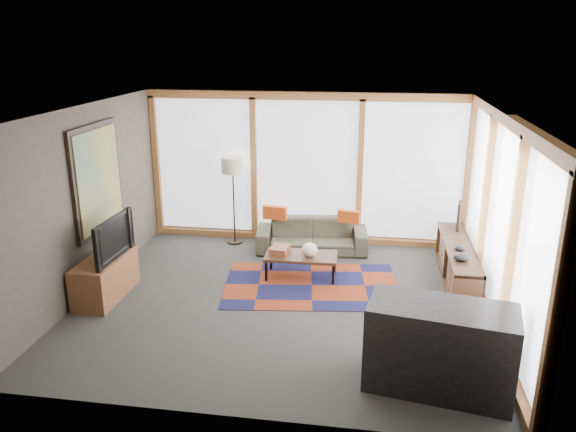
% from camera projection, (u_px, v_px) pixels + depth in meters
% --- Properties ---
extents(ground, '(5.50, 5.50, 0.00)m').
position_uv_depth(ground, '(284.00, 301.00, 7.71)').
color(ground, '#2A2927').
rests_on(ground, ground).
extents(room_envelope, '(5.52, 5.02, 2.62)m').
position_uv_depth(room_envelope, '(325.00, 184.00, 7.69)').
color(room_envelope, '#3F382E').
rests_on(room_envelope, ground).
extents(rug, '(2.70, 1.92, 0.01)m').
position_uv_depth(rug, '(312.00, 285.00, 8.18)').
color(rug, maroon).
rests_on(rug, ground).
extents(sofa, '(1.91, 0.91, 0.54)m').
position_uv_depth(sofa, '(312.00, 235.00, 9.44)').
color(sofa, '#333426').
rests_on(sofa, ground).
extents(pillow_left, '(0.41, 0.17, 0.22)m').
position_uv_depth(pillow_left, '(275.00, 213.00, 9.40)').
color(pillow_left, '#C24714').
rests_on(pillow_left, sofa).
extents(pillow_right, '(0.38, 0.19, 0.20)m').
position_uv_depth(pillow_right, '(349.00, 217.00, 9.23)').
color(pillow_right, '#C24714').
rests_on(pillow_right, sofa).
extents(floor_lamp, '(0.38, 0.38, 1.53)m').
position_uv_depth(floor_lamp, '(234.00, 201.00, 9.65)').
color(floor_lamp, black).
rests_on(floor_lamp, ground).
extents(coffee_table, '(1.08, 0.56, 0.36)m').
position_uv_depth(coffee_table, '(301.00, 266.00, 8.43)').
color(coffee_table, '#372512').
rests_on(coffee_table, ground).
extents(book_stack, '(0.29, 0.35, 0.11)m').
position_uv_depth(book_stack, '(280.00, 250.00, 8.42)').
color(book_stack, brown).
rests_on(book_stack, coffee_table).
extents(vase, '(0.27, 0.27, 0.20)m').
position_uv_depth(vase, '(309.00, 250.00, 8.30)').
color(vase, white).
rests_on(vase, coffee_table).
extents(bookshelf, '(0.40, 2.19, 0.55)m').
position_uv_depth(bookshelf, '(457.00, 263.00, 8.27)').
color(bookshelf, '#372512').
rests_on(bookshelf, ground).
extents(bowl_a, '(0.26, 0.26, 0.11)m').
position_uv_depth(bowl_a, '(462.00, 257.00, 7.64)').
color(bowl_a, black).
rests_on(bowl_a, bookshelf).
extents(bowl_b, '(0.17, 0.17, 0.08)m').
position_uv_depth(bowl_b, '(460.00, 248.00, 8.01)').
color(bowl_b, black).
rests_on(bowl_b, bookshelf).
extents(shelf_picture, '(0.11, 0.34, 0.44)m').
position_uv_depth(shelf_picture, '(459.00, 215.00, 8.86)').
color(shelf_picture, black).
rests_on(shelf_picture, bookshelf).
extents(tv_console, '(0.48, 1.15, 0.58)m').
position_uv_depth(tv_console, '(106.00, 277.00, 7.76)').
color(tv_console, brown).
rests_on(tv_console, ground).
extents(television, '(0.17, 1.03, 0.59)m').
position_uv_depth(television, '(107.00, 238.00, 7.58)').
color(television, black).
rests_on(television, tv_console).
extents(bar_counter, '(1.55, 0.92, 0.92)m').
position_uv_depth(bar_counter, '(440.00, 348.00, 5.69)').
color(bar_counter, black).
rests_on(bar_counter, ground).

